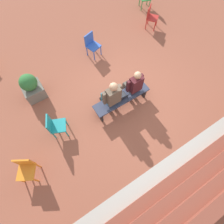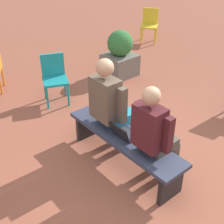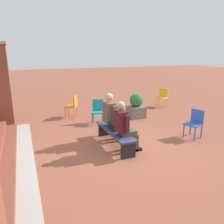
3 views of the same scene
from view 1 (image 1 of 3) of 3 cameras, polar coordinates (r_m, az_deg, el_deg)
ground_plane at (r=5.77m, az=4.41°, el=4.48°), size 60.00×60.00×0.00m
concrete_strip at (r=5.19m, az=17.74°, el=-16.48°), size 5.80×0.40×0.01m
brick_steps at (r=5.09m, az=25.89°, el=-24.16°), size 5.00×1.20×0.60m
bench at (r=5.33m, az=3.12°, el=4.27°), size 1.80×0.44×0.45m
person_student at (r=5.23m, az=6.96°, el=9.03°), size 0.53×0.67×1.33m
person_adult at (r=4.93m, az=-0.27°, el=5.46°), size 0.57×0.73×1.40m
laptop at (r=5.20m, az=3.35°, el=5.05°), size 0.32×0.29×0.21m
plastic_chair_near_bench_left at (r=6.70m, az=-6.65°, el=21.25°), size 0.52×0.52×0.84m
plastic_chair_by_pillar at (r=5.04m, az=-18.18°, el=-4.15°), size 0.55×0.55×0.84m
plastic_chair_far_right at (r=8.04m, az=12.59°, el=28.28°), size 0.59×0.59×0.84m
plastic_chair_foreground at (r=4.95m, az=-26.32°, el=-16.09°), size 0.57×0.57×0.84m
planter at (r=6.00m, az=-24.80°, el=7.35°), size 0.60×0.60×0.94m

